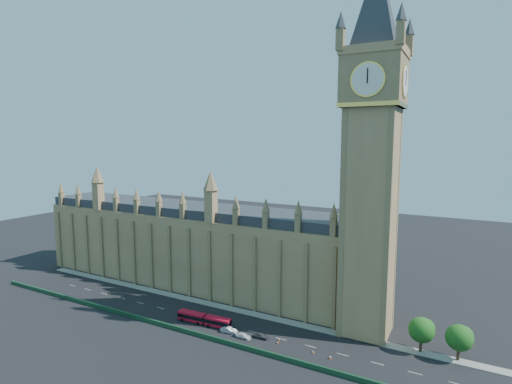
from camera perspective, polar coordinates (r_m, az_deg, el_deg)
The scene contains 15 objects.
ground at distance 117.18m, azimuth -5.80°, elevation -18.01°, with size 400.00×400.00×0.00m, color black.
palace_westminster at distance 143.13m, azimuth -9.29°, elevation -7.43°, with size 120.00×20.00×28.00m.
elizabeth_tower at distance 103.96m, azimuth 16.34°, elevation 9.51°, with size 20.59×20.59×105.00m.
bridge_parapet at distance 110.35m, azimuth -8.57°, elevation -19.39°, with size 160.00×0.60×1.20m, color #1E4C2D.
kerb_north at distance 124.41m, azimuth -3.25°, elevation -16.38°, with size 160.00×3.00×0.16m, color gray.
tree_east_near at distance 107.51m, azimuth 22.70°, elevation -17.67°, with size 6.00×6.00×8.50m.
tree_east_far at distance 107.25m, azimuth 27.17°, elevation -17.98°, with size 6.00×6.00×8.50m.
red_bus at distance 115.69m, azimuth -7.43°, elevation -17.59°, with size 16.18×3.39×2.73m.
car_grey at distance 108.13m, azimuth 0.67°, elevation -19.84°, with size 1.62×4.03×1.37m, color #393A3F.
car_silver at distance 110.96m, azimuth -3.91°, elevation -19.09°, with size 1.55×4.44×1.46m, color #AAACB1.
car_white at distance 108.25m, azimuth -1.83°, elevation -19.86°, with size 1.70×4.18×1.21m, color white.
cone_a at distance 105.89m, azimuth 3.12°, elevation -20.70°, with size 0.54×0.54×0.66m.
cone_b at distance 102.74m, azimuth 8.17°, elevation -21.69°, with size 0.52×0.52×0.69m.
cone_c at distance 107.26m, azimuth 3.32°, elevation -20.28°, with size 0.54×0.54×0.75m.
cone_d at distance 101.16m, azimuth 10.57°, elevation -22.21°, with size 0.49×0.49×0.78m.
Camera 1 is at (59.71, -87.57, 49.98)m, focal length 28.00 mm.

